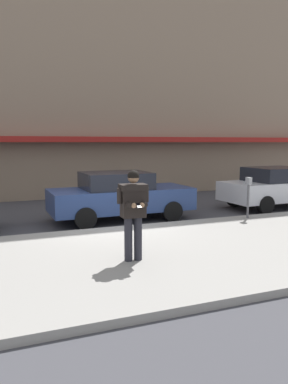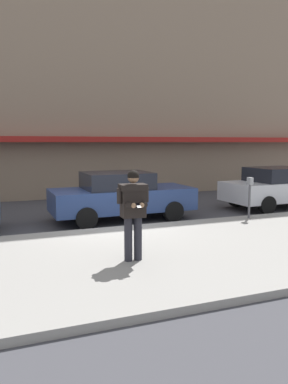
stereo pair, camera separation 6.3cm
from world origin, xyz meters
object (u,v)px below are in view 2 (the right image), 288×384
parked_sedan_mid (121,195)px  parking_meter (250,192)px  man_texting_on_phone (133,205)px  parked_sedan_far (280,187)px

parked_sedan_mid → parking_meter: bearing=-27.4°
man_texting_on_phone → parking_meter: man_texting_on_phone is taller
parked_sedan_mid → parking_meter: parked_sedan_mid is taller
parked_sedan_far → parking_meter: parked_sedan_far is taller
parked_sedan_mid → parked_sedan_far: size_ratio=0.99×
parked_sedan_mid → parked_sedan_far: same height
man_texting_on_phone → parking_meter: bearing=29.2°
parked_sedan_mid → parking_meter: size_ratio=3.58×
parked_sedan_far → man_texting_on_phone: man_texting_on_phone is taller
parked_sedan_far → man_texting_on_phone: size_ratio=2.54×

